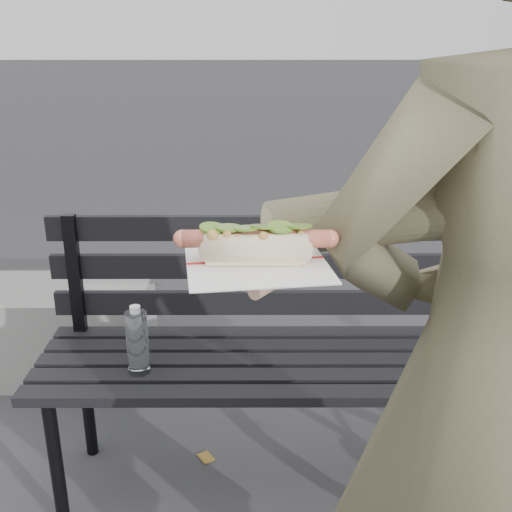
{
  "coord_description": "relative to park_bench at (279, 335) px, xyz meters",
  "views": [
    {
      "loc": [
        -0.01,
        -0.73,
        1.4
      ],
      "look_at": [
        -0.01,
        0.04,
        1.12
      ],
      "focal_mm": 42.0,
      "sensor_mm": 36.0,
      "label": 1
    }
  ],
  "objects": [
    {
      "name": "park_bench",
      "position": [
        0.0,
        0.0,
        0.0
      ],
      "size": [
        1.5,
        0.44,
        0.88
      ],
      "color": "black",
      "rests_on": "ground"
    },
    {
      "name": "concrete_block",
      "position": [
        -1.14,
        0.66,
        -0.32
      ],
      "size": [
        1.2,
        0.4,
        0.4
      ],
      "primitive_type": "cube",
      "color": "slate",
      "rests_on": "ground"
    },
    {
      "name": "person",
      "position": [
        0.32,
        -0.83,
        0.34
      ],
      "size": [
        0.69,
        0.51,
        1.73
      ],
      "primitive_type": "imported",
      "rotation": [
        0.0,
        0.0,
        3.31
      ],
      "color": "brown",
      "rests_on": "ground"
    },
    {
      "name": "held_hotdog",
      "position": [
        0.12,
        -0.85,
        0.63
      ],
      "size": [
        0.63,
        0.3,
        0.2
      ],
      "color": "brown"
    }
  ]
}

